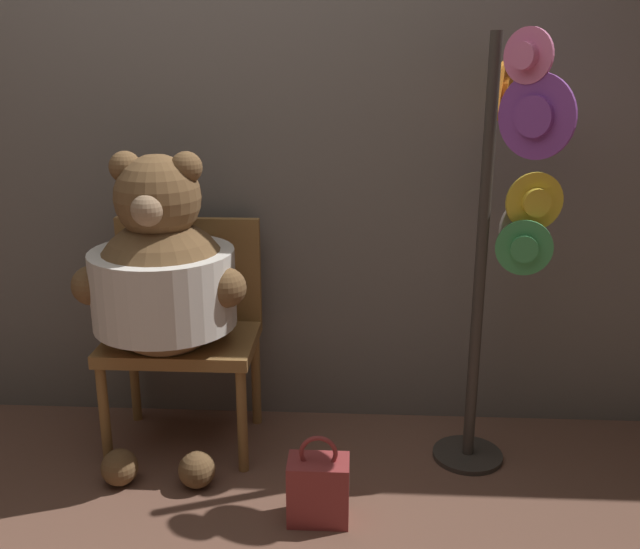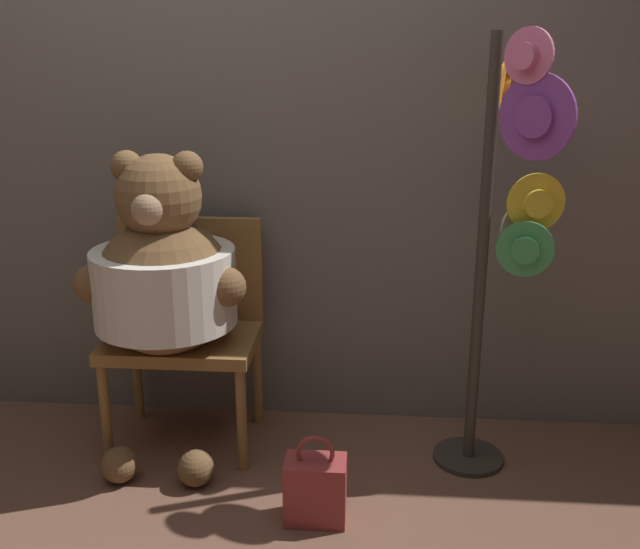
# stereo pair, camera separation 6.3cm
# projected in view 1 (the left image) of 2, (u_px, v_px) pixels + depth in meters

# --- Properties ---
(ground_plane) EXTENTS (14.00, 14.00, 0.00)m
(ground_plane) POSITION_uv_depth(u_px,v_px,m) (198.00, 499.00, 2.62)
(ground_plane) COLOR brown
(wall_back) EXTENTS (8.00, 0.10, 2.32)m
(wall_back) POSITION_uv_depth(u_px,v_px,m) (221.00, 155.00, 2.97)
(wall_back) COLOR #66605B
(wall_back) RESTS_ON ground_plane
(chair) EXTENTS (0.60, 0.44, 0.92)m
(chair) POSITION_uv_depth(u_px,v_px,m) (185.00, 320.00, 2.91)
(chair) COLOR olive
(chair) RESTS_ON ground_plane
(teddy_bear) EXTENTS (0.66, 0.59, 1.23)m
(teddy_bear) POSITION_uv_depth(u_px,v_px,m) (163.00, 279.00, 2.71)
(teddy_bear) COLOR brown
(teddy_bear) RESTS_ON ground_plane
(hat_display_rack) EXTENTS (0.43, 0.48, 1.65)m
(hat_display_rack) POSITION_uv_depth(u_px,v_px,m) (505.00, 227.00, 2.60)
(hat_display_rack) COLOR #332D28
(hat_display_rack) RESTS_ON ground_plane
(handbag_on_ground) EXTENTS (0.21, 0.14, 0.33)m
(handbag_on_ground) POSITION_uv_depth(u_px,v_px,m) (318.00, 489.00, 2.47)
(handbag_on_ground) COLOR maroon
(handbag_on_ground) RESTS_ON ground_plane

